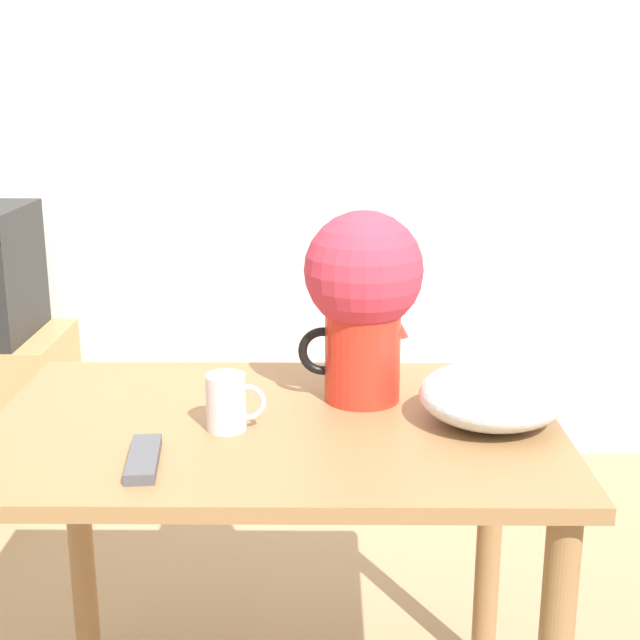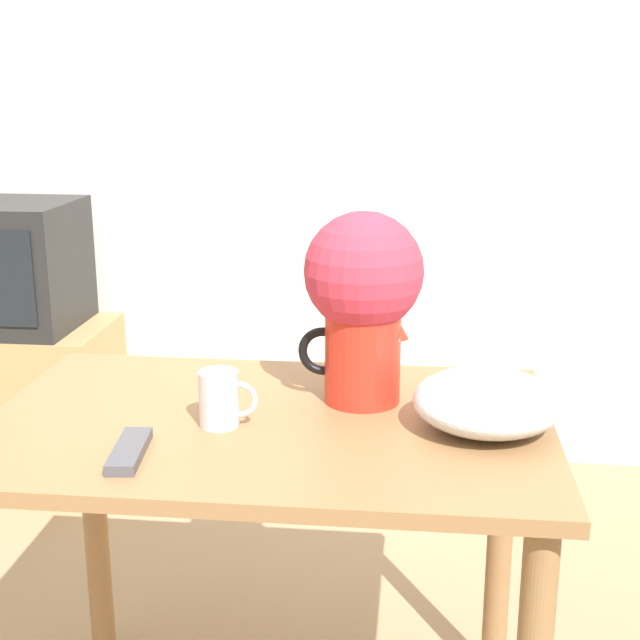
{
  "view_description": "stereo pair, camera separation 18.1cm",
  "coord_description": "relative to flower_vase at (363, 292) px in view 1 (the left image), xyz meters",
  "views": [
    {
      "loc": [
        0.25,
        -1.43,
        1.44
      ],
      "look_at": [
        0.24,
        0.33,
        0.96
      ],
      "focal_mm": 50.0,
      "sensor_mm": 36.0,
      "label": 1
    },
    {
      "loc": [
        0.44,
        -1.41,
        1.44
      ],
      "look_at": [
        0.24,
        0.33,
        0.96
      ],
      "focal_mm": 50.0,
      "sensor_mm": 36.0,
      "label": 2
    }
  ],
  "objects": [
    {
      "name": "remote_control",
      "position": [
        -0.39,
        -0.32,
        -0.22
      ],
      "size": [
        0.07,
        0.18,
        0.02
      ],
      "color": "#4C4C51",
      "rests_on": "table"
    },
    {
      "name": "white_bowl",
      "position": [
        0.25,
        -0.13,
        -0.17
      ],
      "size": [
        0.28,
        0.28,
        0.11
      ],
      "color": "silver",
      "rests_on": "table"
    },
    {
      "name": "table",
      "position": [
        -0.18,
        -0.12,
        -0.37
      ],
      "size": [
        1.11,
        0.73,
        0.79
      ],
      "color": "olive",
      "rests_on": "ground_plane"
    },
    {
      "name": "flower_vase",
      "position": [
        0.0,
        0.0,
        0.0
      ],
      "size": [
        0.25,
        0.24,
        0.4
      ],
      "color": "red",
      "rests_on": "table"
    },
    {
      "name": "wall_back",
      "position": [
        -0.33,
        1.54,
        0.28
      ],
      "size": [
        8.0,
        0.05,
        2.6
      ],
      "color": "silver",
      "rests_on": "ground_plane"
    },
    {
      "name": "coffee_mug",
      "position": [
        -0.26,
        -0.17,
        -0.17
      ],
      "size": [
        0.11,
        0.08,
        0.11
      ],
      "color": "silver",
      "rests_on": "table"
    }
  ]
}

